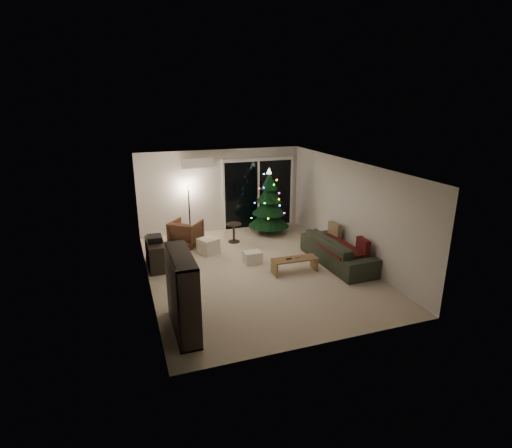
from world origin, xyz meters
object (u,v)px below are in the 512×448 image
Objects in this scene: coffee_table at (295,265)px; christmas_tree at (269,201)px; bookshelf at (172,295)px; armchair at (186,233)px; sofa at (338,251)px; media_cabinet at (156,254)px.

coffee_table is 3.06m from christmas_tree.
christmas_tree is (3.52, 4.53, 0.28)m from bookshelf.
christmas_tree is at bearing -137.61° from armchair.
sofa is at bearing 179.55° from armchair.
armchair is at bearing 129.67° from coffee_table.
coffee_table is (3.06, -1.38, -0.16)m from media_cabinet.
media_cabinet is 0.98× the size of coffee_table.
christmas_tree is (-0.78, 2.80, 0.66)m from sofa.
armchair reaches higher than media_cabinet.
media_cabinet reaches higher than coffee_table.
bookshelf is 1.33× the size of coffee_table.
armchair is (0.96, 4.28, -0.36)m from bookshelf.
christmas_tree reaches higher than media_cabinet.
christmas_tree is (0.46, 2.91, 0.83)m from coffee_table.
bookshelf is 0.62× the size of sofa.
bookshelf is at bearing -127.87° from christmas_tree.
coffee_table is at bearing 93.52° from sofa.
christmas_tree is at bearing 13.69° from sofa.
sofa is (3.34, -2.55, -0.02)m from armchair.
armchair is 0.40× the size of christmas_tree.
sofa is 1.16× the size of christmas_tree.
media_cabinet is 1.34× the size of armchair.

